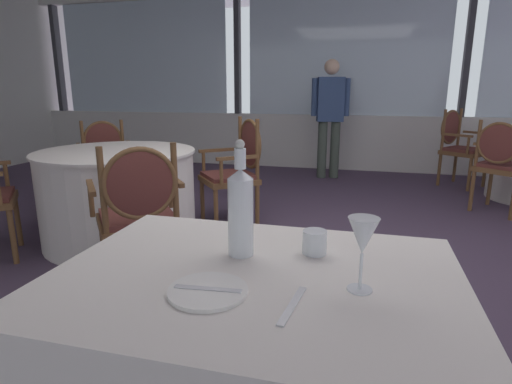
# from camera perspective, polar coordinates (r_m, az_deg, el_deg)

# --- Properties ---
(ground_plane) EXTENTS (13.95, 13.95, 0.00)m
(ground_plane) POSITION_cam_1_polar(r_m,az_deg,el_deg) (3.05, 6.60, -10.46)
(ground_plane) COLOR #47384C
(window_wall_far) EXTENTS (10.73, 0.14, 2.91)m
(window_wall_far) POSITION_cam_1_polar(r_m,az_deg,el_deg) (6.70, 11.83, 12.92)
(window_wall_far) COLOR silver
(window_wall_far) RESTS_ON ground_plane
(side_plate) EXTENTS (0.20, 0.20, 0.01)m
(side_plate) POSITION_cam_1_polar(r_m,az_deg,el_deg) (1.07, -6.62, -13.31)
(side_plate) COLOR white
(side_plate) RESTS_ON foreground_table
(butter_knife) EXTENTS (0.17, 0.03, 0.00)m
(butter_knife) POSITION_cam_1_polar(r_m,az_deg,el_deg) (1.07, -6.62, -13.06)
(butter_knife) COLOR silver
(butter_knife) RESTS_ON foreground_table
(dinner_fork) EXTENTS (0.04, 0.19, 0.00)m
(dinner_fork) POSITION_cam_1_polar(r_m,az_deg,el_deg) (1.01, 5.00, -15.19)
(dinner_fork) COLOR silver
(dinner_fork) RESTS_ON foreground_table
(water_bottle) EXTENTS (0.08, 0.08, 0.35)m
(water_bottle) POSITION_cam_1_polar(r_m,az_deg,el_deg) (1.25, -2.13, -2.41)
(water_bottle) COLOR white
(water_bottle) RESTS_ON foreground_table
(wine_glass) EXTENTS (0.08, 0.08, 0.19)m
(wine_glass) POSITION_cam_1_polar(r_m,az_deg,el_deg) (1.06, 14.44, -6.10)
(wine_glass) COLOR white
(wine_glass) RESTS_ON foreground_table
(water_tumbler) EXTENTS (0.07, 0.07, 0.07)m
(water_tumbler) POSITION_cam_1_polar(r_m,az_deg,el_deg) (1.30, 8.03, -6.81)
(water_tumbler) COLOR white
(water_tumbler) RESTS_ON foreground_table
(dining_chair_0_2) EXTENTS (0.65, 0.66, 0.99)m
(dining_chair_0_2) POSITION_cam_1_polar(r_m,az_deg,el_deg) (6.08, 25.97, 6.23)
(dining_chair_0_2) COLOR brown
(dining_chair_0_2) RESTS_ON ground_plane
(dining_chair_0_3) EXTENTS (0.66, 0.65, 0.95)m
(dining_chair_0_3) POSITION_cam_1_polar(r_m,az_deg,el_deg) (4.86, 30.64, 3.87)
(dining_chair_0_3) COLOR brown
(dining_chair_0_3) RESTS_ON ground_plane
(background_table_1) EXTENTS (1.28, 1.28, 0.76)m
(background_table_1) POSITION_cam_1_polar(r_m,az_deg,el_deg) (3.66, -18.24, -0.52)
(background_table_1) COLOR white
(background_table_1) RESTS_ON ground_plane
(dining_chair_1_0) EXTENTS (0.65, 0.66, 1.00)m
(dining_chair_1_0) POSITION_cam_1_polar(r_m,az_deg,el_deg) (3.87, -2.47, 3.86)
(dining_chair_1_0) COLOR brown
(dining_chair_1_0) RESTS_ON ground_plane
(dining_chair_1_1) EXTENTS (0.66, 0.65, 0.93)m
(dining_chair_1_1) POSITION_cam_1_polar(r_m,az_deg,el_deg) (4.67, -19.93, 4.53)
(dining_chair_1_1) COLOR brown
(dining_chair_1_1) RESTS_ON ground_plane
(dining_chair_1_3) EXTENTS (0.66, 0.65, 0.96)m
(dining_chair_1_3) POSITION_cam_1_polar(r_m,az_deg,el_deg) (2.59, -15.78, -2.10)
(dining_chair_1_3) COLOR brown
(dining_chair_1_3) RESTS_ON ground_plane
(diner_person_0) EXTENTS (0.52, 0.27, 1.64)m
(diner_person_0) POSITION_cam_1_polar(r_m,az_deg,el_deg) (6.01, 10.11, 10.75)
(diner_person_0) COLOR #424C42
(diner_person_0) RESTS_ON ground_plane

